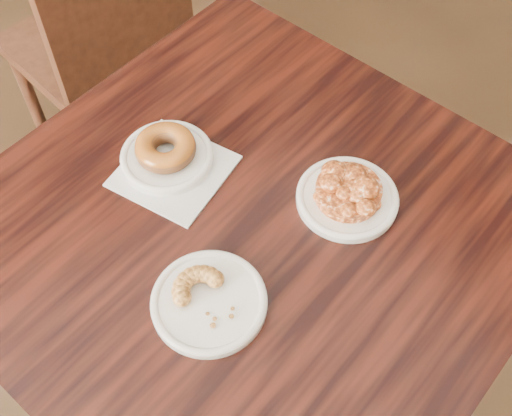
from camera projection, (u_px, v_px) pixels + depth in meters
cafe_table at (252, 325)px, 1.29m from camera, size 1.01×1.01×0.75m
chair_far at (95, 45)px, 1.66m from camera, size 0.49×0.49×0.90m
napkin at (174, 171)px, 1.04m from camera, size 0.22×0.22×0.00m
plate_donut at (167, 157)px, 1.05m from camera, size 0.15×0.15×0.01m
plate_cruller at (209, 302)px, 0.90m from camera, size 0.16×0.16×0.01m
plate_fritter at (347, 198)px, 1.00m from camera, size 0.16×0.16×0.01m
glazed_donut at (165, 148)px, 1.03m from camera, size 0.10×0.10×0.04m
apple_fritter at (349, 190)px, 0.98m from camera, size 0.14×0.14×0.03m
cruller_fragment at (208, 296)px, 0.89m from camera, size 0.09×0.09×0.02m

